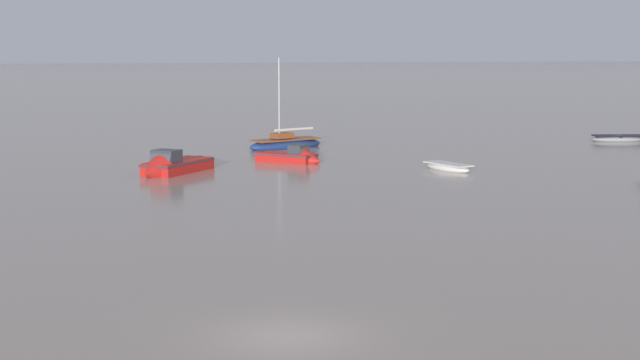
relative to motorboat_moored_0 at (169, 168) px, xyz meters
The scene contains 6 objects.
ground_plane 37.51m from the motorboat_moored_0, 86.86° to the right, with size 800.00×800.00×0.00m, color gray.
motorboat_moored_0 is the anchor object (origin of this frame).
rowboat_moored_0 18.94m from the motorboat_moored_0, ahead, with size 2.88×4.34×0.65m.
motorboat_moored_2 10.34m from the motorboat_moored_0, 26.19° to the left, with size 5.02×4.62×1.93m.
sailboat_moored_0 17.58m from the motorboat_moored_0, 55.08° to the left, with size 7.20×5.07×7.81m.
rowboat_moored_4 42.60m from the motorboat_moored_0, 20.13° to the left, with size 4.90×2.21×0.75m.
Camera 1 is at (-4.33, -27.85, 8.66)m, focal length 54.95 mm.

